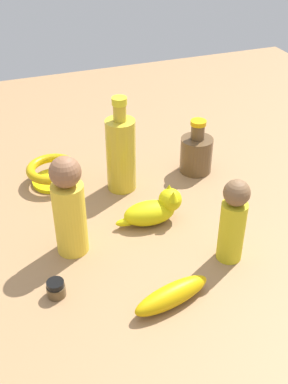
{
  "coord_description": "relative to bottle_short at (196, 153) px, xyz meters",
  "views": [
    {
      "loc": [
        0.79,
        -0.29,
        0.67
      ],
      "look_at": [
        0.0,
        0.0,
        0.09
      ],
      "focal_mm": 44.56,
      "sensor_mm": 36.0,
      "label": 1
    }
  ],
  "objects": [
    {
      "name": "person_figure_child",
      "position": [
        0.2,
        -0.38,
        0.06
      ],
      "size": [
        0.07,
        0.07,
        0.22
      ],
      "color": "yellow",
      "rests_on": "ground"
    },
    {
      "name": "bottle_tall",
      "position": [
        0.01,
        -0.21,
        0.05
      ],
      "size": [
        0.07,
        0.07,
        0.24
      ],
      "color": "gold",
      "rests_on": "ground"
    },
    {
      "name": "cat_figurine",
      "position": [
        0.17,
        -0.18,
        -0.02
      ],
      "size": [
        0.07,
        0.16,
        0.09
      ],
      "color": "#C8BF0E",
      "rests_on": "ground"
    },
    {
      "name": "nail_polish_jar",
      "position": [
        0.31,
        -0.44,
        -0.04
      ],
      "size": [
        0.04,
        0.04,
        0.03
      ],
      "color": "brown",
      "rests_on": "ground"
    },
    {
      "name": "bottle_short",
      "position": [
        0.0,
        0.0,
        0.0
      ],
      "size": [
        0.08,
        0.08,
        0.14
      ],
      "color": "brown",
      "rests_on": "ground"
    },
    {
      "name": "banana",
      "position": [
        0.41,
        -0.24,
        -0.03
      ],
      "size": [
        0.08,
        0.16,
        0.04
      ],
      "primitive_type": "ellipsoid",
      "rotation": [
        0.0,
        0.0,
        4.94
      ],
      "color": "#CDA009",
      "rests_on": "ground"
    },
    {
      "name": "ground",
      "position": [
        0.17,
        -0.21,
        -0.05
      ],
      "size": [
        2.0,
        2.0,
        0.0
      ],
      "primitive_type": "plane",
      "color": "#936D47"
    },
    {
      "name": "bowl",
      "position": [
        -0.07,
        -0.36,
        -0.02
      ],
      "size": [
        0.13,
        0.13,
        0.05
      ],
      "color": "yellow",
      "rests_on": "ground"
    },
    {
      "name": "person_figure_adult",
      "position": [
        0.33,
        -0.08,
        0.04
      ],
      "size": [
        0.06,
        0.06,
        0.19
      ],
      "color": "gold",
      "rests_on": "ground"
    }
  ]
}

